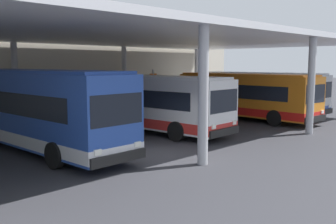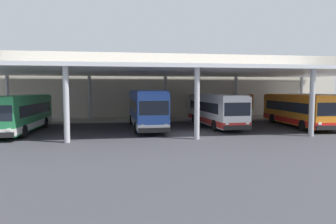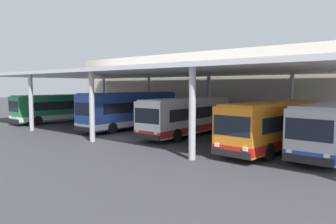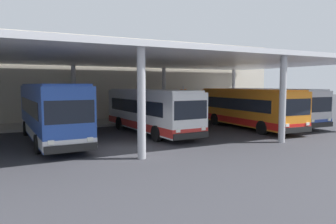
{
  "view_description": "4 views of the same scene",
  "coord_description": "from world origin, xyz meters",
  "px_view_note": "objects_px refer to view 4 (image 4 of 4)",
  "views": [
    {
      "loc": [
        -11.36,
        -11.78,
        3.83
      ],
      "look_at": [
        2.89,
        2.19,
        1.36
      ],
      "focal_mm": 41.69,
      "sensor_mm": 36.0,
      "label": 1
    },
    {
      "loc": [
        -5.53,
        -24.21,
        3.74
      ],
      "look_at": [
        -1.05,
        4.63,
        1.49
      ],
      "focal_mm": 32.49,
      "sensor_mm": 36.0,
      "label": 2
    },
    {
      "loc": [
        19.88,
        -17.3,
        4.23
      ],
      "look_at": [
        1.28,
        4.87,
        1.85
      ],
      "focal_mm": 34.52,
      "sensor_mm": 36.0,
      "label": 3
    },
    {
      "loc": [
        -5.77,
        -16.29,
        3.53
      ],
      "look_at": [
        4.15,
        2.74,
        1.66
      ],
      "focal_mm": 33.9,
      "sensor_mm": 36.0,
      "label": 4
    }
  ],
  "objects_px": {
    "bus_second_bay": "(51,112)",
    "bus_departing": "(270,106)",
    "bus_middle_bay": "(150,110)",
    "banner_sign": "(183,100)",
    "bus_far_bay": "(247,108)",
    "bench_waiting": "(130,115)",
    "trash_bin": "(155,114)"
  },
  "relations": [
    {
      "from": "banner_sign",
      "to": "bus_departing",
      "type": "bearing_deg",
      "value": -52.57
    },
    {
      "from": "trash_bin",
      "to": "bus_middle_bay",
      "type": "bearing_deg",
      "value": -117.53
    },
    {
      "from": "bus_second_bay",
      "to": "bus_middle_bay",
      "type": "relative_size",
      "value": 1.07
    },
    {
      "from": "bus_second_bay",
      "to": "bus_departing",
      "type": "bearing_deg",
      "value": -0.23
    },
    {
      "from": "bus_middle_bay",
      "to": "banner_sign",
      "type": "xyz_separation_m",
      "value": [
        6.5,
        6.38,
        0.32
      ]
    },
    {
      "from": "bus_second_bay",
      "to": "bus_middle_bay",
      "type": "xyz_separation_m",
      "value": [
        6.8,
        0.12,
        -0.19
      ]
    },
    {
      "from": "bench_waiting",
      "to": "banner_sign",
      "type": "height_order",
      "value": "banner_sign"
    },
    {
      "from": "bus_second_bay",
      "to": "trash_bin",
      "type": "bearing_deg",
      "value": 34.55
    },
    {
      "from": "trash_bin",
      "to": "banner_sign",
      "type": "height_order",
      "value": "banner_sign"
    },
    {
      "from": "bus_second_bay",
      "to": "trash_bin",
      "type": "height_order",
      "value": "bus_second_bay"
    },
    {
      "from": "bus_second_bay",
      "to": "bus_middle_bay",
      "type": "distance_m",
      "value": 6.81
    },
    {
      "from": "bench_waiting",
      "to": "trash_bin",
      "type": "distance_m",
      "value": 2.53
    },
    {
      "from": "bus_second_bay",
      "to": "banner_sign",
      "type": "distance_m",
      "value": 14.81
    },
    {
      "from": "bus_departing",
      "to": "bench_waiting",
      "type": "xyz_separation_m",
      "value": [
        -10.34,
        7.45,
        -0.99
      ]
    },
    {
      "from": "bus_middle_bay",
      "to": "banner_sign",
      "type": "bearing_deg",
      "value": 44.48
    },
    {
      "from": "bus_far_bay",
      "to": "banner_sign",
      "type": "xyz_separation_m",
      "value": [
        -1.55,
        7.59,
        0.32
      ]
    },
    {
      "from": "bus_second_bay",
      "to": "bus_middle_bay",
      "type": "height_order",
      "value": "bus_second_bay"
    },
    {
      "from": "bus_far_bay",
      "to": "bus_departing",
      "type": "bearing_deg",
      "value": 16.36
    },
    {
      "from": "bus_middle_bay",
      "to": "bench_waiting",
      "type": "height_order",
      "value": "bus_middle_bay"
    },
    {
      "from": "bus_second_bay",
      "to": "bus_far_bay",
      "type": "height_order",
      "value": "bus_second_bay"
    },
    {
      "from": "bus_departing",
      "to": "bench_waiting",
      "type": "bearing_deg",
      "value": 144.24
    },
    {
      "from": "bus_second_bay",
      "to": "bus_departing",
      "type": "relative_size",
      "value": 1.08
    },
    {
      "from": "bus_far_bay",
      "to": "bench_waiting",
      "type": "relative_size",
      "value": 5.92
    },
    {
      "from": "bus_far_bay",
      "to": "banner_sign",
      "type": "height_order",
      "value": "banner_sign"
    },
    {
      "from": "bus_middle_bay",
      "to": "trash_bin",
      "type": "distance_m",
      "value": 8.09
    },
    {
      "from": "bus_far_bay",
      "to": "bus_departing",
      "type": "distance_m",
      "value": 3.62
    },
    {
      "from": "bus_middle_bay",
      "to": "trash_bin",
      "type": "height_order",
      "value": "bus_middle_bay"
    },
    {
      "from": "bench_waiting",
      "to": "banner_sign",
      "type": "bearing_deg",
      "value": -9.37
    },
    {
      "from": "bus_middle_bay",
      "to": "bus_far_bay",
      "type": "height_order",
      "value": "same"
    },
    {
      "from": "bench_waiting",
      "to": "trash_bin",
      "type": "height_order",
      "value": "trash_bin"
    },
    {
      "from": "bus_far_bay",
      "to": "bench_waiting",
      "type": "distance_m",
      "value": 10.95
    },
    {
      "from": "bus_middle_bay",
      "to": "banner_sign",
      "type": "height_order",
      "value": "banner_sign"
    }
  ]
}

